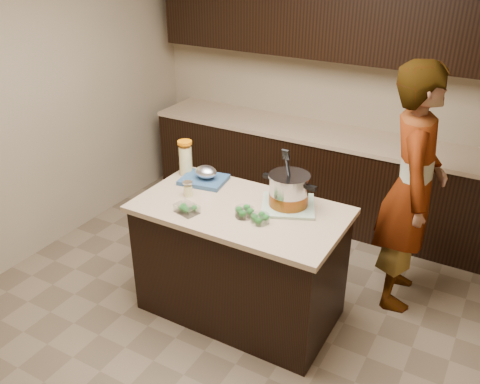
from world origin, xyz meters
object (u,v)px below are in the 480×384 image
(stock_pot, at_px, (289,192))
(island, at_px, (240,261))
(lemonade_pitcher, at_px, (186,159))
(person, at_px, (412,189))

(stock_pot, bearing_deg, island, -145.13)
(stock_pot, bearing_deg, lemonade_pitcher, 177.54)
(island, height_order, lemonade_pitcher, lemonade_pitcher)
(stock_pot, relative_size, lemonade_pitcher, 1.49)
(island, distance_m, person, 1.35)
(lemonade_pitcher, bearing_deg, island, -22.65)
(island, height_order, stock_pot, stock_pot)
(stock_pot, distance_m, lemonade_pitcher, 0.93)
(stock_pot, distance_m, person, 0.93)
(stock_pot, relative_size, person, 0.22)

